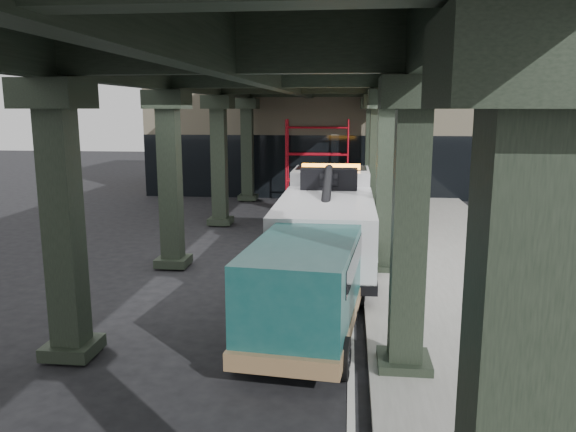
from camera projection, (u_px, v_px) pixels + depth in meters
The scene contains 8 objects.
ground at pixel (282, 294), 13.89m from camera, with size 90.00×90.00×0.00m, color black.
sidewalk at pixel (454, 273), 15.34m from camera, with size 5.00×40.00×0.15m, color gray.
lane_stripe at pixel (351, 272), 15.66m from camera, with size 0.12×38.00×0.01m, color silver.
viaduct at pixel (276, 72), 14.86m from camera, with size 7.40×32.00×6.40m.
building at pixel (358, 118), 32.45m from camera, with size 22.00×10.00×8.00m, color #C6B793.
scaffolding at pixel (317, 158), 27.79m from camera, with size 3.08×0.88×4.00m.
tow_truck at pixel (328, 215), 16.51m from camera, with size 2.71×8.85×2.89m.
towed_van at pixel (307, 284), 11.03m from camera, with size 2.44×5.22×2.05m.
Camera 1 is at (1.60, -13.19, 4.50)m, focal length 35.00 mm.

